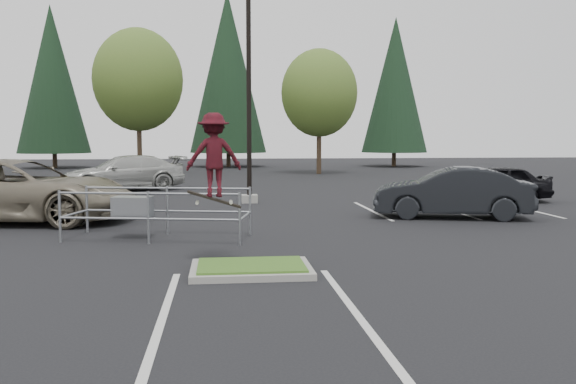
{
  "coord_description": "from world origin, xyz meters",
  "views": [
    {
      "loc": [
        -0.51,
        -11.02,
        2.48
      ],
      "look_at": [
        0.84,
        1.5,
        1.35
      ],
      "focal_mm": 38.0,
      "sensor_mm": 36.0,
      "label": 1
    }
  ],
  "objects": [
    {
      "name": "ground",
      "position": [
        0.0,
        0.0,
        0.0
      ],
      "size": [
        120.0,
        120.0,
        0.0
      ],
      "primitive_type": "plane",
      "color": "black",
      "rests_on": "ground"
    },
    {
      "name": "grass_median",
      "position": [
        0.0,
        0.0,
        0.08
      ],
      "size": [
        2.2,
        1.6,
        0.16
      ],
      "color": "gray",
      "rests_on": "ground"
    },
    {
      "name": "stall_lines",
      "position": [
        -1.35,
        6.02,
        0.0
      ],
      "size": [
        22.62,
        17.6,
        0.01
      ],
      "color": "silver",
      "rests_on": "ground"
    },
    {
      "name": "light_pole",
      "position": [
        0.5,
        12.0,
        4.56
      ],
      "size": [
        0.7,
        0.6,
        10.12
      ],
      "color": "gray",
      "rests_on": "ground"
    },
    {
      "name": "decid_b",
      "position": [
        -6.01,
        30.53,
        6.04
      ],
      "size": [
        5.89,
        5.89,
        9.64
      ],
      "color": "#38281C",
      "rests_on": "ground"
    },
    {
      "name": "decid_c",
      "position": [
        5.99,
        29.83,
        5.25
      ],
      "size": [
        5.12,
        5.12,
        8.38
      ],
      "color": "#38281C",
      "rests_on": "ground"
    },
    {
      "name": "conif_a",
      "position": [
        -14.0,
        40.0,
        7.1
      ],
      "size": [
        5.72,
        5.72,
        13.0
      ],
      "color": "#38281C",
      "rests_on": "ground"
    },
    {
      "name": "conif_b",
      "position": [
        0.0,
        40.5,
        7.85
      ],
      "size": [
        6.38,
        6.38,
        14.5
      ],
      "color": "#38281C",
      "rests_on": "ground"
    },
    {
      "name": "conif_c",
      "position": [
        14.0,
        39.5,
        6.85
      ],
      "size": [
        5.5,
        5.5,
        12.5
      ],
      "color": "#38281C",
      "rests_on": "ground"
    },
    {
      "name": "cart_corral",
      "position": [
        -2.56,
        4.1,
        0.77
      ],
      "size": [
        4.57,
        2.41,
        1.23
      ],
      "rotation": [
        0.0,
        0.0,
        -0.2
      ],
      "color": "gray",
      "rests_on": "ground"
    },
    {
      "name": "skateboarder",
      "position": [
        -0.68,
        1.0,
        2.12
      ],
      "size": [
        1.14,
        0.74,
        1.88
      ],
      "rotation": [
        0.0,
        0.0,
        3.27
      ],
      "color": "black",
      "rests_on": "ground"
    },
    {
      "name": "car_l_tan",
      "position": [
        -6.46,
        7.45,
        0.92
      ],
      "size": [
        7.0,
        3.96,
        1.85
      ],
      "primitive_type": "imported",
      "rotation": [
        0.0,
        0.0,
        1.43
      ],
      "color": "gray",
      "rests_on": "ground"
    },
    {
      "name": "car_r_charc",
      "position": [
        6.5,
        7.0,
        0.78
      ],
      "size": [
        5.01,
        2.81,
        1.56
      ],
      "primitive_type": "imported",
      "rotation": [
        0.0,
        0.0,
        4.45
      ],
      "color": "black",
      "rests_on": "ground"
    },
    {
      "name": "car_r_black",
      "position": [
        10.0,
        11.5,
        0.71
      ],
      "size": [
        4.41,
        2.51,
        1.42
      ],
      "primitive_type": "imported",
      "rotation": [
        0.0,
        0.0,
        4.5
      ],
      "color": "black",
      "rests_on": "ground"
    },
    {
      "name": "car_far_silver",
      "position": [
        -5.0,
        18.0,
        0.82
      ],
      "size": [
        6.08,
        4.18,
        1.63
      ],
      "primitive_type": "imported",
      "rotation": [
        0.0,
        0.0,
        5.08
      ],
      "color": "#B2B3AE",
      "rests_on": "ground"
    }
  ]
}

